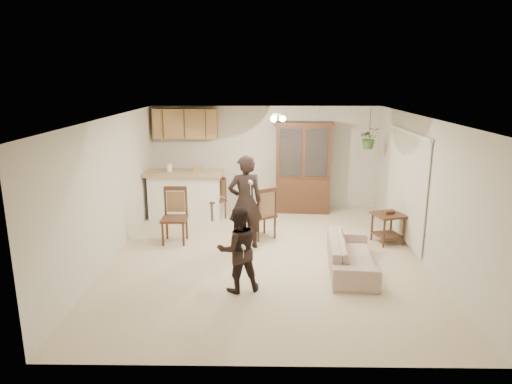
{
  "coord_description": "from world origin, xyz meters",
  "views": [
    {
      "loc": [
        -0.07,
        -7.75,
        3.17
      ],
      "look_at": [
        -0.19,
        0.4,
        1.11
      ],
      "focal_mm": 32.0,
      "sensor_mm": 36.0,
      "label": 1
    }
  ],
  "objects_px": {
    "chair_hutch_left": "(215,207)",
    "sofa": "(352,249)",
    "side_table": "(388,228)",
    "china_hutch": "(303,168)",
    "adult": "(245,202)",
    "chair_hutch_right": "(261,223)",
    "chair_bar": "(175,227)",
    "child": "(238,249)"
  },
  "relations": [
    {
      "from": "china_hutch",
      "to": "side_table",
      "type": "bearing_deg",
      "value": -51.21
    },
    {
      "from": "sofa",
      "to": "china_hutch",
      "type": "relative_size",
      "value": 0.87
    },
    {
      "from": "child",
      "to": "china_hutch",
      "type": "bearing_deg",
      "value": -124.79
    },
    {
      "from": "sofa",
      "to": "chair_hutch_right",
      "type": "height_order",
      "value": "chair_hutch_right"
    },
    {
      "from": "china_hutch",
      "to": "chair_hutch_left",
      "type": "xyz_separation_m",
      "value": [
        -2.06,
        -0.59,
        -0.79
      ]
    },
    {
      "from": "side_table",
      "to": "chair_bar",
      "type": "height_order",
      "value": "chair_bar"
    },
    {
      "from": "child",
      "to": "chair_bar",
      "type": "relative_size",
      "value": 1.24
    },
    {
      "from": "sofa",
      "to": "child",
      "type": "distance_m",
      "value": 2.05
    },
    {
      "from": "chair_hutch_left",
      "to": "chair_hutch_right",
      "type": "height_order",
      "value": "chair_hutch_right"
    },
    {
      "from": "chair_hutch_left",
      "to": "sofa",
      "type": "bearing_deg",
      "value": 6.39
    },
    {
      "from": "side_table",
      "to": "chair_hutch_left",
      "type": "bearing_deg",
      "value": 156.15
    },
    {
      "from": "adult",
      "to": "chair_hutch_right",
      "type": "distance_m",
      "value": 0.88
    },
    {
      "from": "china_hutch",
      "to": "side_table",
      "type": "distance_m",
      "value": 2.73
    },
    {
      "from": "sofa",
      "to": "adult",
      "type": "distance_m",
      "value": 2.15
    },
    {
      "from": "sofa",
      "to": "side_table",
      "type": "height_order",
      "value": "sofa"
    },
    {
      "from": "china_hutch",
      "to": "chair_hutch_left",
      "type": "bearing_deg",
      "value": -159.72
    },
    {
      "from": "side_table",
      "to": "chair_hutch_right",
      "type": "distance_m",
      "value": 2.49
    },
    {
      "from": "sofa",
      "to": "chair_hutch_left",
      "type": "bearing_deg",
      "value": 47.38
    },
    {
      "from": "chair_hutch_right",
      "to": "adult",
      "type": "bearing_deg",
      "value": 29.35
    },
    {
      "from": "sofa",
      "to": "side_table",
      "type": "bearing_deg",
      "value": -31.04
    },
    {
      "from": "chair_hutch_left",
      "to": "chair_hutch_right",
      "type": "distance_m",
      "value": 1.68
    },
    {
      "from": "adult",
      "to": "side_table",
      "type": "distance_m",
      "value": 2.85
    },
    {
      "from": "adult",
      "to": "sofa",
      "type": "bearing_deg",
      "value": 135.7
    },
    {
      "from": "adult",
      "to": "chair_hutch_left",
      "type": "distance_m",
      "value": 2.11
    },
    {
      "from": "chair_hutch_left",
      "to": "chair_hutch_right",
      "type": "relative_size",
      "value": 0.91
    },
    {
      "from": "adult",
      "to": "child",
      "type": "relative_size",
      "value": 1.33
    },
    {
      "from": "side_table",
      "to": "chair_hutch_left",
      "type": "distance_m",
      "value": 3.88
    },
    {
      "from": "child",
      "to": "side_table",
      "type": "xyz_separation_m",
      "value": [
        2.81,
        2.1,
        -0.37
      ]
    },
    {
      "from": "chair_bar",
      "to": "chair_hutch_right",
      "type": "xyz_separation_m",
      "value": [
        1.7,
        0.32,
        -0.01
      ]
    },
    {
      "from": "adult",
      "to": "chair_hutch_left",
      "type": "height_order",
      "value": "adult"
    },
    {
      "from": "side_table",
      "to": "chair_hutch_right",
      "type": "xyz_separation_m",
      "value": [
        -2.47,
        0.28,
        -0.01
      ]
    },
    {
      "from": "china_hutch",
      "to": "chair_hutch_right",
      "type": "xyz_separation_m",
      "value": [
        -0.98,
        -1.88,
        -0.76
      ]
    },
    {
      "from": "china_hutch",
      "to": "chair_bar",
      "type": "xyz_separation_m",
      "value": [
        -2.68,
        -2.2,
        -0.76
      ]
    },
    {
      "from": "chair_bar",
      "to": "chair_hutch_left",
      "type": "height_order",
      "value": "chair_bar"
    },
    {
      "from": "sofa",
      "to": "adult",
      "type": "height_order",
      "value": "adult"
    },
    {
      "from": "side_table",
      "to": "sofa",
      "type": "bearing_deg",
      "value": -126.25
    },
    {
      "from": "adult",
      "to": "child",
      "type": "height_order",
      "value": "adult"
    },
    {
      "from": "child",
      "to": "side_table",
      "type": "bearing_deg",
      "value": -160.8
    },
    {
      "from": "side_table",
      "to": "chair_bar",
      "type": "distance_m",
      "value": 4.17
    },
    {
      "from": "sofa",
      "to": "side_table",
      "type": "distance_m",
      "value": 1.61
    },
    {
      "from": "sofa",
      "to": "adult",
      "type": "relative_size",
      "value": 1.04
    },
    {
      "from": "china_hutch",
      "to": "chair_hutch_left",
      "type": "distance_m",
      "value": 2.28
    }
  ]
}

